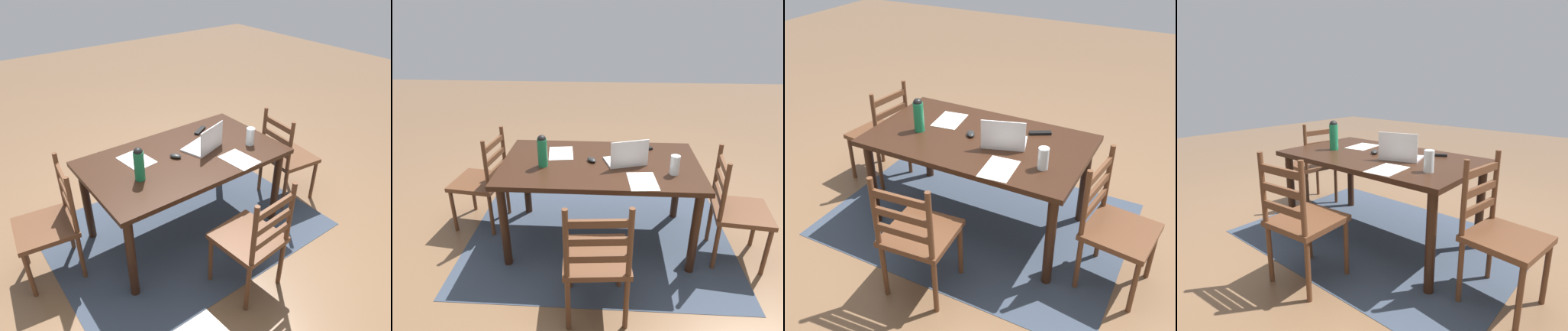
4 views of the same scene
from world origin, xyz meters
The scene contains 13 objects.
ground_plane centered at (0.00, 0.00, 0.00)m, with size 14.00×14.00×0.00m, color brown.
area_rug centered at (0.00, 0.00, 0.00)m, with size 2.39×1.70×0.01m, color #333D4C.
dining_table centered at (0.00, 0.00, 0.68)m, with size 1.66×0.96×0.77m.
chair_left_far centered at (-1.12, 0.19, 0.46)m, with size 0.49×0.49×0.95m.
chair_right_near centered at (1.12, -0.19, 0.46)m, with size 0.49×0.49×0.95m.
chair_far_head centered at (0.00, 0.85, 0.46)m, with size 0.48×0.48×0.95m.
laptop centered at (-0.22, 0.02, 0.83)m, with size 0.37×0.31×0.23m.
water_bottle centered at (0.47, 0.10, 0.91)m, with size 0.08×0.08×0.27m.
drinking_glass centered at (-0.58, 0.19, 0.85)m, with size 0.07×0.07×0.16m, color silver.
computer_mouse centered at (0.07, -0.01, 0.79)m, with size 0.06×0.10×0.03m, color black.
tv_remote centered at (-0.39, -0.28, 0.78)m, with size 0.04×0.17×0.02m, color black.
paper_stack_left centered at (0.36, -0.17, 0.77)m, with size 0.21×0.30×0.00m, color white.
paper_stack_right centered at (-0.33, 0.33, 0.77)m, with size 0.21×0.30×0.00m, color white.
Camera 2 is at (-0.06, 2.66, 1.99)m, focal length 31.88 mm.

